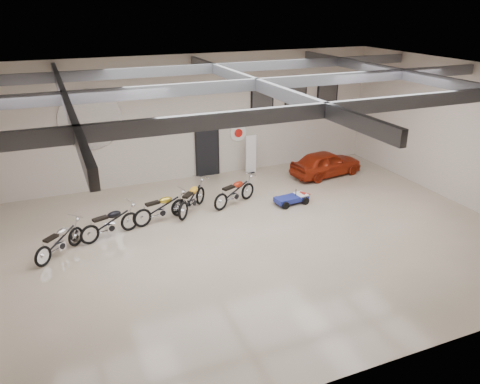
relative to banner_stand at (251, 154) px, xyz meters
name	(u,v)px	position (x,y,z in m)	size (l,w,h in m)	color
floor	(255,238)	(-2.30, -5.50, -0.87)	(16.00, 12.00, 0.01)	#B9A38E
ceiling	(257,75)	(-2.30, -5.50, 4.13)	(16.00, 12.00, 0.01)	gray
back_wall	(194,118)	(-2.30, 0.50, 1.63)	(16.00, 0.02, 5.00)	beige
right_wall	(462,134)	(5.70, -5.50, 1.63)	(0.02, 12.00, 5.00)	beige
ceiling_beams	(257,84)	(-2.30, -5.50, 3.88)	(15.80, 11.80, 0.32)	#58595F
door	(207,151)	(-1.80, 0.45, 0.18)	(0.92, 0.08, 2.10)	black
logo_plaque	(90,120)	(-6.30, 0.45, 1.93)	(2.30, 0.06, 1.16)	silver
poster_left	(262,98)	(0.70, 0.46, 2.23)	(1.05, 0.08, 1.35)	black
poster_mid	(296,95)	(2.30, 0.46, 2.23)	(1.05, 0.08, 1.35)	black
poster_right	(327,92)	(3.90, 0.46, 2.23)	(1.05, 0.08, 1.35)	black
oil_sign	(238,133)	(-0.40, 0.45, 0.83)	(0.72, 0.10, 0.72)	white
banner_stand	(251,154)	(0.00, 0.00, 0.00)	(0.47, 0.19, 1.73)	white
motorcycle_silver	(59,240)	(-7.95, -4.29, -0.39)	(1.85, 0.57, 0.96)	silver
motorcycle_black	(110,222)	(-6.43, -3.69, -0.36)	(1.94, 0.60, 1.01)	silver
motorcycle_gold	(161,207)	(-4.69, -3.21, -0.35)	(1.97, 0.61, 1.02)	silver
motorcycle_yellow	(192,198)	(-3.52, -2.86, -0.34)	(2.01, 0.62, 1.05)	silver
motorcycle_red	(235,191)	(-1.91, -2.86, -0.35)	(1.97, 0.61, 1.03)	silver
go_kart	(294,196)	(0.15, -3.59, -0.59)	(1.53, 0.69, 0.55)	navy
vintage_car	(326,163)	(2.79, -1.50, -0.33)	(3.16, 1.28, 1.08)	maroon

